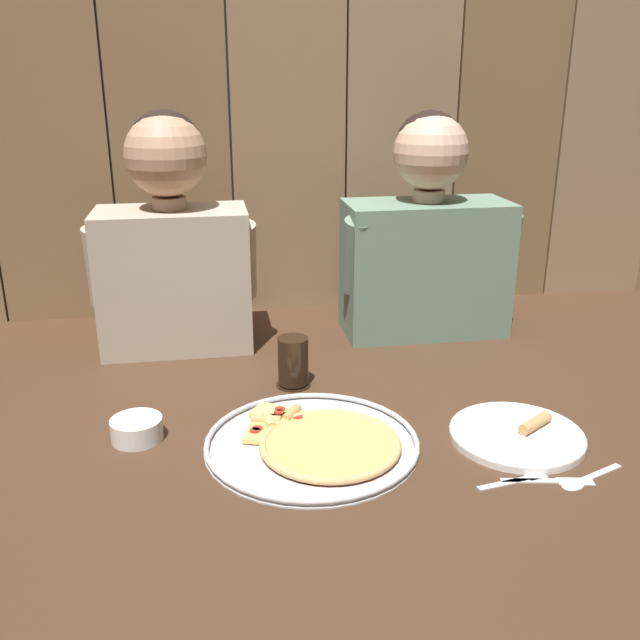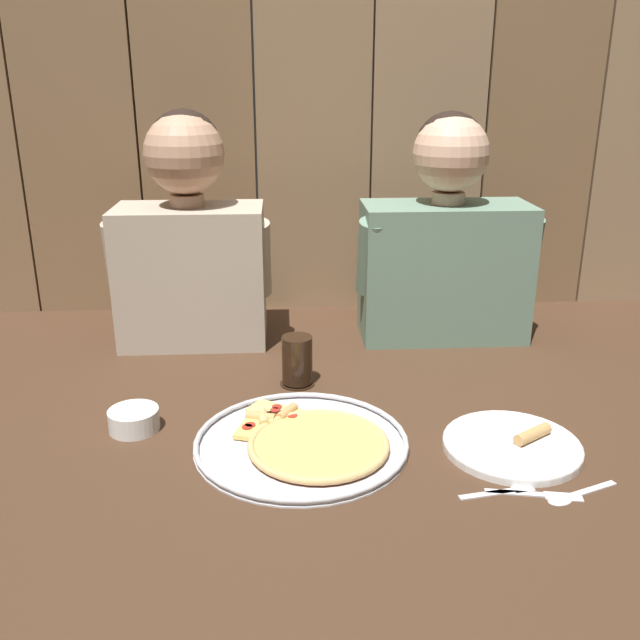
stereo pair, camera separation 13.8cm
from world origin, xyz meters
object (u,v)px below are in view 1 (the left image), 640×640
object	(u,v)px
pizza_tray	(317,442)
diner_right	(427,236)
diner_left	(172,240)
drinking_glass	(293,362)
dipping_bowl	(137,429)
dinner_plate	(517,435)

from	to	relation	value
pizza_tray	diner_right	distance (m)	0.71
pizza_tray	diner_left	bearing A→B (deg)	115.16
diner_left	drinking_glass	bearing A→B (deg)	-48.42
diner_left	diner_right	xyz separation A→B (m)	(0.63, -0.00, -0.01)
dipping_bowl	diner_right	distance (m)	0.88
pizza_tray	drinking_glass	size ratio (longest dim) A/B	3.55
dinner_plate	dipping_bowl	bearing A→B (deg)	170.88
dipping_bowl	diner_left	bearing A→B (deg)	82.23
pizza_tray	diner_right	xyz separation A→B (m)	(0.37, 0.56, 0.24)
drinking_glass	diner_left	size ratio (longest dim) A/B	0.20
diner_right	dinner_plate	bearing A→B (deg)	-89.85
diner_left	dinner_plate	bearing A→B (deg)	-42.83
drinking_glass	diner_right	world-z (taller)	diner_right
pizza_tray	diner_right	size ratio (longest dim) A/B	0.70
pizza_tray	diner_left	world-z (taller)	diner_left
diner_left	dipping_bowl	bearing A→B (deg)	-97.77
pizza_tray	dipping_bowl	size ratio (longest dim) A/B	4.09
dinner_plate	drinking_glass	xyz separation A→B (m)	(-0.38, 0.30, 0.05)
pizza_tray	dinner_plate	bearing A→B (deg)	-5.02
pizza_tray	dipping_bowl	distance (m)	0.34
diner_left	diner_right	size ratio (longest dim) A/B	1.01
dinner_plate	diner_left	bearing A→B (deg)	137.17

